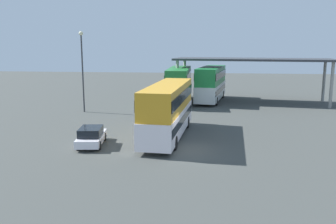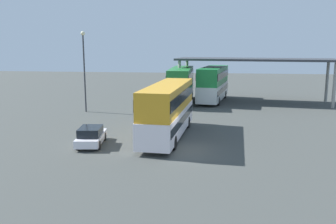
% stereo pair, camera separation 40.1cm
% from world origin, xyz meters
% --- Properties ---
extents(ground_plane, '(140.00, 140.00, 0.00)m').
position_xyz_m(ground_plane, '(0.00, 0.00, 0.00)').
color(ground_plane, '#404441').
extents(double_decker_main, '(3.17, 11.14, 4.16)m').
position_xyz_m(double_decker_main, '(-1.28, 3.60, 2.28)').
color(double_decker_main, white).
rests_on(double_decker_main, ground_plane).
extents(parked_hatchback, '(2.15, 4.04, 1.35)m').
position_xyz_m(parked_hatchback, '(-6.51, 0.57, 0.67)').
color(parked_hatchback, white).
rests_on(parked_hatchback, ground_plane).
extents(double_decker_near_canopy, '(2.60, 10.78, 4.34)m').
position_xyz_m(double_decker_near_canopy, '(-1.82, 20.75, 2.38)').
color(double_decker_near_canopy, silver).
rests_on(double_decker_near_canopy, ground_plane).
extents(double_decker_mid_row, '(4.11, 10.45, 4.39)m').
position_xyz_m(double_decker_mid_row, '(2.16, 22.49, 2.40)').
color(double_decker_mid_row, silver).
rests_on(double_decker_mid_row, ground_plane).
extents(depot_canopy, '(19.87, 8.39, 5.50)m').
position_xyz_m(depot_canopy, '(7.18, 22.40, 5.14)').
color(depot_canopy, '#33353A').
rests_on(depot_canopy, ground_plane).
extents(lamppost_tall, '(0.44, 0.44, 8.57)m').
position_xyz_m(lamppost_tall, '(-11.52, 13.24, 5.33)').
color(lamppost_tall, '#33353A').
rests_on(lamppost_tall, ground_plane).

